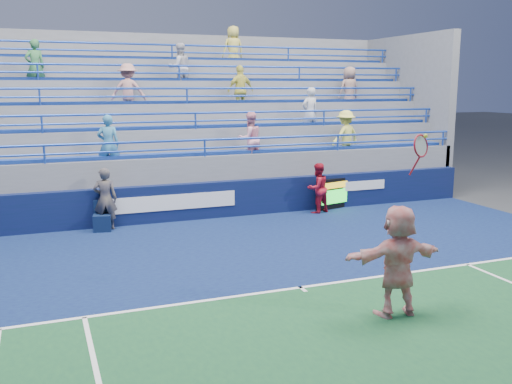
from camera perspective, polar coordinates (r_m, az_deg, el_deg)
name	(u,v)px	position (r m, az deg, el deg)	size (l,w,h in m)	color
ground	(301,289)	(11.42, 4.47, -9.60)	(120.00, 120.00, 0.00)	#333538
sponsor_wall	(208,200)	(17.15, -4.86, -0.83)	(18.00, 0.32, 1.10)	#0A1738
bleacher_stand	(177,154)	(20.60, -7.88, 3.82)	(18.00, 5.61, 6.13)	slate
serve_speed_board	(334,194)	(18.59, 7.84, -0.17)	(1.42, 0.50, 0.99)	black
judge_chair	(102,222)	(16.21, -15.12, -2.87)	(0.54, 0.55, 0.83)	#0B1938
tennis_player	(398,261)	(10.12, 14.00, -6.67)	(1.84, 0.66, 3.15)	white
line_judge	(105,199)	(16.20, -14.84, -0.67)	(0.63, 0.42, 1.74)	#121533
ball_girl	(318,188)	(17.87, 6.17, 0.38)	(0.77, 0.60, 1.58)	#AE1326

